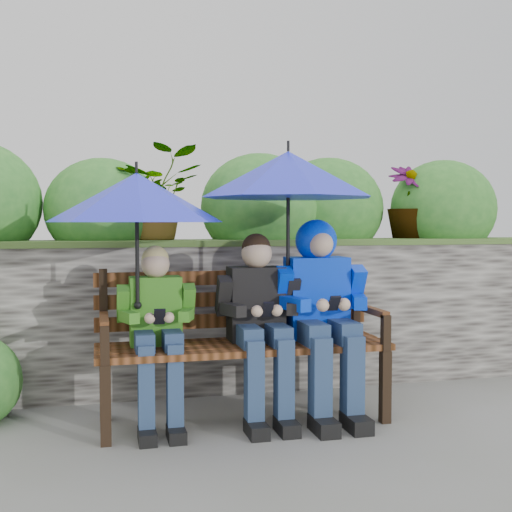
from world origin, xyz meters
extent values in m
plane|color=slate|center=(0.00, 0.00, 0.00)|extent=(60.00, 60.00, 0.00)
cube|color=#373330|center=(0.00, 0.75, 0.50)|extent=(8.00, 0.40, 1.00)
cube|color=#3A5D1E|center=(0.00, 0.75, 1.01)|extent=(8.00, 0.42, 0.04)
cube|color=#3A5D1E|center=(0.00, 1.95, 0.48)|extent=(8.00, 2.00, 0.96)
ellipsoid|color=#2E6E28|center=(-0.87, 0.94, 1.24)|extent=(0.78, 0.63, 0.71)
ellipsoid|color=#2E6E28|center=(0.23, 0.92, 1.26)|extent=(0.86, 0.69, 0.78)
ellipsoid|color=#2E6E28|center=(0.81, 1.05, 1.26)|extent=(0.86, 0.68, 0.77)
ellipsoid|color=#2E6E28|center=(1.71, 0.91, 1.25)|extent=(0.84, 0.67, 0.76)
sphere|color=#C1749A|center=(0.51, 0.85, 1.15)|extent=(0.14, 0.14, 0.14)
imported|color=#2E6E28|center=(-0.50, 0.85, 1.35)|extent=(0.57, 0.50, 0.64)
imported|color=#2E6E28|center=(1.36, 0.85, 1.31)|extent=(0.31, 0.31, 0.55)
cube|color=black|center=(-0.88, -0.24, 0.21)|extent=(0.06, 0.06, 0.42)
cube|color=black|center=(-0.88, 0.18, 0.21)|extent=(0.06, 0.06, 0.42)
cube|color=black|center=(0.68, -0.24, 0.21)|extent=(0.06, 0.06, 0.42)
cube|color=black|center=(0.68, 0.18, 0.21)|extent=(0.06, 0.06, 0.42)
cube|color=#40230E|center=(-0.10, -0.21, 0.44)|extent=(1.67, 0.09, 0.04)
cube|color=#40230E|center=(-0.10, -0.09, 0.44)|extent=(1.67, 0.09, 0.04)
cube|color=#40230E|center=(-0.10, 0.03, 0.44)|extent=(1.67, 0.09, 0.04)
cube|color=#40230E|center=(-0.10, 0.15, 0.44)|extent=(1.67, 0.09, 0.04)
cube|color=black|center=(-0.88, 0.19, 0.65)|extent=(0.05, 0.05, 0.46)
cube|color=#40230E|center=(-0.88, -0.03, 0.62)|extent=(0.05, 0.43, 0.04)
cube|color=black|center=(-0.88, -0.24, 0.52)|extent=(0.05, 0.05, 0.20)
cube|color=black|center=(0.68, 0.19, 0.65)|extent=(0.05, 0.05, 0.46)
cube|color=#40230E|center=(0.68, -0.03, 0.62)|extent=(0.05, 0.43, 0.04)
cube|color=black|center=(0.68, -0.24, 0.52)|extent=(0.05, 0.05, 0.20)
cube|color=#40230E|center=(-0.10, 0.20, 0.56)|extent=(1.67, 0.03, 0.08)
cube|color=#40230E|center=(-0.10, 0.20, 0.69)|extent=(1.67, 0.03, 0.08)
cube|color=#40230E|center=(-0.10, 0.20, 0.82)|extent=(1.67, 0.03, 0.08)
cube|color=#388A22|center=(-0.60, 0.07, 0.65)|extent=(0.29, 0.17, 0.39)
sphere|color=tan|center=(-0.60, 0.05, 0.91)|extent=(0.16, 0.16, 0.16)
sphere|color=tan|center=(-0.60, 0.06, 0.94)|extent=(0.15, 0.15, 0.15)
cube|color=navy|center=(-0.67, -0.07, 0.51)|extent=(0.10, 0.27, 0.10)
cube|color=navy|center=(-0.67, -0.20, 0.25)|extent=(0.08, 0.09, 0.51)
cube|color=black|center=(-0.67, -0.25, 0.03)|extent=(0.09, 0.19, 0.07)
cube|color=navy|center=(-0.52, -0.07, 0.51)|extent=(0.10, 0.27, 0.10)
cube|color=navy|center=(-0.52, -0.20, 0.25)|extent=(0.08, 0.09, 0.51)
cube|color=black|center=(-0.52, -0.25, 0.03)|extent=(0.09, 0.19, 0.07)
cube|color=#388A22|center=(-0.78, 0.02, 0.70)|extent=(0.07, 0.15, 0.22)
cube|color=#388A22|center=(-0.75, -0.09, 0.64)|extent=(0.11, 0.18, 0.06)
sphere|color=tan|center=(-0.65, -0.16, 0.64)|extent=(0.06, 0.06, 0.06)
cube|color=#388A22|center=(-0.42, 0.02, 0.70)|extent=(0.07, 0.15, 0.22)
cube|color=#388A22|center=(-0.44, -0.09, 0.64)|extent=(0.11, 0.18, 0.06)
sphere|color=tan|center=(-0.55, -0.16, 0.64)|extent=(0.06, 0.06, 0.06)
cube|color=black|center=(-0.60, -0.17, 0.65)|extent=(0.06, 0.07, 0.09)
cube|color=black|center=(-0.01, 0.07, 0.67)|extent=(0.32, 0.19, 0.43)
sphere|color=tan|center=(-0.01, 0.05, 0.97)|extent=(0.18, 0.18, 0.18)
sphere|color=black|center=(-0.01, 0.06, 1.00)|extent=(0.17, 0.17, 0.17)
cube|color=navy|center=(-0.09, -0.08, 0.51)|extent=(0.11, 0.30, 0.11)
cube|color=navy|center=(-0.09, -0.23, 0.26)|extent=(0.09, 0.10, 0.51)
cube|color=black|center=(-0.09, -0.29, 0.04)|extent=(0.10, 0.21, 0.08)
cube|color=navy|center=(0.08, -0.08, 0.51)|extent=(0.11, 0.30, 0.11)
cube|color=navy|center=(0.08, -0.23, 0.26)|extent=(0.09, 0.10, 0.51)
cube|color=black|center=(0.08, -0.29, 0.04)|extent=(0.10, 0.21, 0.08)
cube|color=black|center=(-0.21, 0.02, 0.73)|extent=(0.08, 0.17, 0.24)
cube|color=black|center=(-0.18, -0.10, 0.66)|extent=(0.12, 0.20, 0.07)
sphere|color=tan|center=(-0.07, -0.19, 0.66)|extent=(0.07, 0.07, 0.07)
cube|color=black|center=(0.19, 0.02, 0.73)|extent=(0.08, 0.17, 0.24)
cube|color=black|center=(0.16, -0.10, 0.66)|extent=(0.12, 0.20, 0.07)
sphere|color=tan|center=(0.05, -0.19, 0.66)|extent=(0.07, 0.07, 0.07)
cube|color=black|center=(-0.01, -0.20, 0.67)|extent=(0.06, 0.07, 0.09)
cube|color=#0009C5|center=(0.37, 0.07, 0.70)|extent=(0.36, 0.21, 0.49)
sphere|color=tan|center=(0.37, 0.05, 1.03)|extent=(0.20, 0.20, 0.20)
sphere|color=#0009C5|center=(0.37, 0.08, 1.04)|extent=(0.25, 0.25, 0.25)
sphere|color=tan|center=(0.37, 0.00, 1.02)|extent=(0.15, 0.15, 0.15)
cube|color=navy|center=(0.27, -0.10, 0.52)|extent=(0.13, 0.34, 0.13)
cube|color=navy|center=(0.27, -0.27, 0.26)|extent=(0.11, 0.12, 0.52)
cube|color=black|center=(0.27, -0.33, 0.04)|extent=(0.12, 0.23, 0.08)
cube|color=navy|center=(0.46, -0.10, 0.52)|extent=(0.13, 0.34, 0.13)
cube|color=navy|center=(0.46, -0.27, 0.26)|extent=(0.11, 0.12, 0.52)
cube|color=black|center=(0.46, -0.33, 0.04)|extent=(0.12, 0.23, 0.08)
cube|color=#0009C5|center=(0.14, 0.01, 0.76)|extent=(0.08, 0.19, 0.27)
cube|color=#0009C5|center=(0.17, -0.12, 0.69)|extent=(0.14, 0.22, 0.07)
sphere|color=tan|center=(0.30, -0.22, 0.69)|extent=(0.07, 0.07, 0.07)
cube|color=#0009C5|center=(0.59, 0.01, 0.76)|extent=(0.08, 0.19, 0.27)
cube|color=#0009C5|center=(0.56, -0.12, 0.69)|extent=(0.14, 0.22, 0.07)
sphere|color=tan|center=(0.43, -0.22, 0.69)|extent=(0.07, 0.07, 0.07)
cube|color=black|center=(0.37, -0.23, 0.70)|extent=(0.06, 0.07, 0.09)
cone|color=#1F29DA|center=(-0.70, -0.03, 1.28)|extent=(0.96, 0.96, 0.27)
cylinder|color=black|center=(-0.70, -0.03, 1.45)|extent=(0.02, 0.02, 0.06)
cylinder|color=black|center=(-0.70, -0.03, 0.99)|extent=(0.02, 0.02, 0.59)
sphere|color=black|center=(-0.70, -0.03, 0.69)|extent=(0.04, 0.04, 0.04)
cone|color=#1F29DA|center=(0.18, 0.03, 1.43)|extent=(1.02, 1.02, 0.27)
cylinder|color=black|center=(0.18, 0.03, 1.59)|extent=(0.02, 0.02, 0.06)
cylinder|color=black|center=(0.18, 0.03, 1.07)|extent=(0.02, 0.02, 0.71)
sphere|color=black|center=(0.18, 0.03, 0.71)|extent=(0.04, 0.04, 0.04)
camera|label=1|loc=(-0.92, -3.58, 1.15)|focal=45.00mm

